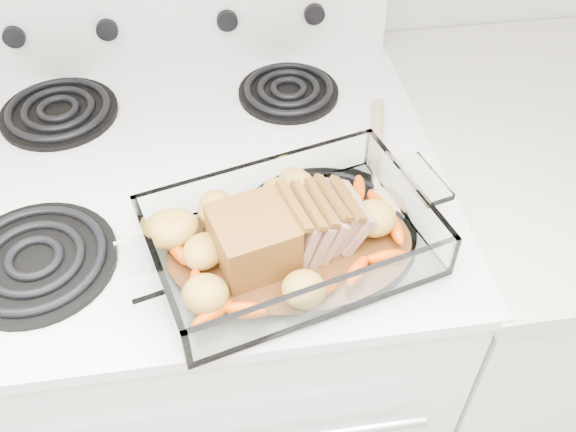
{
  "coord_description": "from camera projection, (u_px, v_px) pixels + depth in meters",
  "views": [
    {
      "loc": [
        0.05,
        0.92,
        1.58
      ],
      "look_at": [
        0.14,
        1.48,
        0.99
      ],
      "focal_mm": 40.0,
      "sensor_mm": 36.0,
      "label": 1
    }
  ],
  "objects": [
    {
      "name": "electric_range",
      "position": [
        207.0,
        335.0,
        1.29
      ],
      "size": [
        0.78,
        0.7,
        1.12
      ],
      "color": "white",
      "rests_on": "ground"
    },
    {
      "name": "counter_right",
      "position": [
        519.0,
        300.0,
        1.37
      ],
      "size": [
        0.58,
        0.68,
        0.93
      ],
      "color": "white",
      "rests_on": "ground"
    },
    {
      "name": "baking_dish",
      "position": [
        290.0,
        243.0,
        0.82
      ],
      "size": [
        0.35,
        0.23,
        0.07
      ],
      "rotation": [
        0.0,
        0.0,
        0.26
      ],
      "color": "white",
      "rests_on": "electric_range"
    },
    {
      "name": "pork_roast",
      "position": [
        275.0,
        231.0,
        0.8
      ],
      "size": [
        0.2,
        0.09,
        0.08
      ],
      "rotation": [
        0.0,
        0.0,
        0.27
      ],
      "color": "brown",
      "rests_on": "baking_dish"
    },
    {
      "name": "roast_vegetables",
      "position": [
        283.0,
        219.0,
        0.84
      ],
      "size": [
        0.35,
        0.19,
        0.04
      ],
      "rotation": [
        0.0,
        0.0,
        0.36
      ],
      "color": "#E63E00",
      "rests_on": "baking_dish"
    },
    {
      "name": "wooden_spoon",
      "position": [
        383.0,
        177.0,
        0.93
      ],
      "size": [
        0.08,
        0.27,
        0.02
      ],
      "rotation": [
        0.0,
        0.0,
        -0.25
      ],
      "color": "beige",
      "rests_on": "electric_range"
    }
  ]
}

